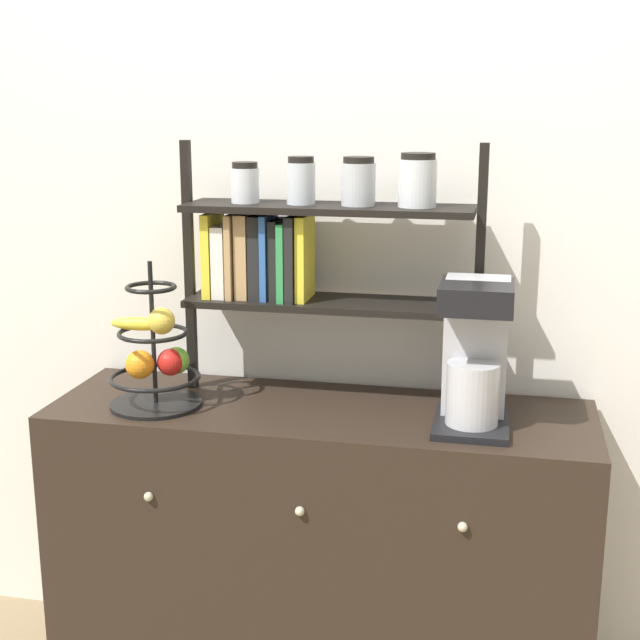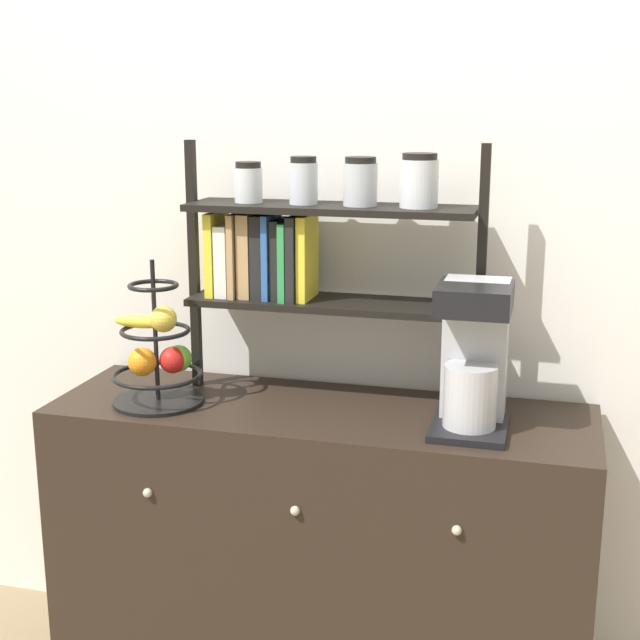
% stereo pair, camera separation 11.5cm
% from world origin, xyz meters
% --- Properties ---
extents(wall_back, '(7.00, 0.05, 2.60)m').
position_xyz_m(wall_back, '(0.00, 0.49, 1.30)').
color(wall_back, silver).
rests_on(wall_back, ground_plane).
extents(sideboard, '(1.43, 0.47, 0.84)m').
position_xyz_m(sideboard, '(0.00, 0.22, 0.42)').
color(sideboard, black).
rests_on(sideboard, ground_plane).
extents(coffee_maker, '(0.18, 0.24, 0.37)m').
position_xyz_m(coffee_maker, '(0.40, 0.19, 1.02)').
color(coffee_maker, black).
rests_on(coffee_maker, sideboard).
extents(fruit_stand, '(0.24, 0.24, 0.39)m').
position_xyz_m(fruit_stand, '(-0.43, 0.16, 0.97)').
color(fruit_stand, black).
rests_on(fruit_stand, sideboard).
extents(shelf_hutch, '(0.81, 0.20, 0.68)m').
position_xyz_m(shelf_hutch, '(-0.07, 0.33, 1.26)').
color(shelf_hutch, black).
rests_on(shelf_hutch, sideboard).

